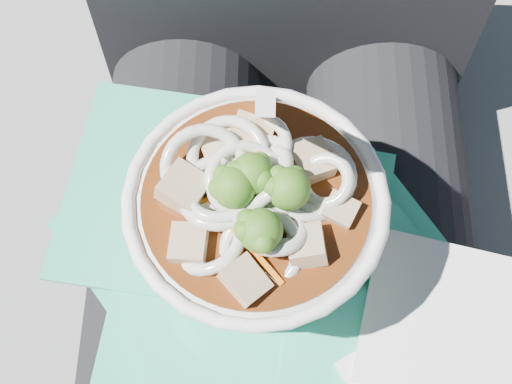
{
  "coord_description": "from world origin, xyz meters",
  "views": [
    {
      "loc": [
        -0.02,
        -0.17,
        1.11
      ],
      "look_at": [
        -0.02,
        0.02,
        0.71
      ],
      "focal_mm": 50.0,
      "sensor_mm": 36.0,
      "label": 1
    }
  ],
  "objects_px": {
    "stone_ledge": "(276,263)",
    "udon_bowl": "(256,218)",
    "plastic_bag": "(259,283)",
    "lap": "(284,313)",
    "person_body": "(285,201)"
  },
  "relations": [
    {
      "from": "stone_ledge",
      "to": "udon_bowl",
      "type": "xyz_separation_m",
      "value": [
        -0.02,
        -0.13,
        0.45
      ]
    },
    {
      "from": "lap",
      "to": "plastic_bag",
      "type": "bearing_deg",
      "value": -179.38
    },
    {
      "from": "plastic_bag",
      "to": "udon_bowl",
      "type": "bearing_deg",
      "value": 97.33
    },
    {
      "from": "stone_ledge",
      "to": "lap",
      "type": "bearing_deg",
      "value": -90.0
    },
    {
      "from": "udon_bowl",
      "to": "lap",
      "type": "bearing_deg",
      "value": -42.25
    },
    {
      "from": "stone_ledge",
      "to": "plastic_bag",
      "type": "bearing_deg",
      "value": -98.02
    },
    {
      "from": "stone_ledge",
      "to": "udon_bowl",
      "type": "relative_size",
      "value": 4.74
    },
    {
      "from": "person_body",
      "to": "stone_ledge",
      "type": "bearing_deg",
      "value": 90.0
    },
    {
      "from": "stone_ledge",
      "to": "person_body",
      "type": "distance_m",
      "value": 0.33
    },
    {
      "from": "udon_bowl",
      "to": "stone_ledge",
      "type": "bearing_deg",
      "value": 79.4
    },
    {
      "from": "plastic_bag",
      "to": "udon_bowl",
      "type": "xyz_separation_m",
      "value": [
        -0.0,
        0.02,
        0.07
      ]
    },
    {
      "from": "lap",
      "to": "plastic_bag",
      "type": "height_order",
      "value": "plastic_bag"
    },
    {
      "from": "lap",
      "to": "udon_bowl",
      "type": "distance_m",
      "value": 0.16
    },
    {
      "from": "stone_ledge",
      "to": "udon_bowl",
      "type": "distance_m",
      "value": 0.47
    },
    {
      "from": "stone_ledge",
      "to": "plastic_bag",
      "type": "xyz_separation_m",
      "value": [
        -0.02,
        -0.15,
        0.38
      ]
    }
  ]
}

